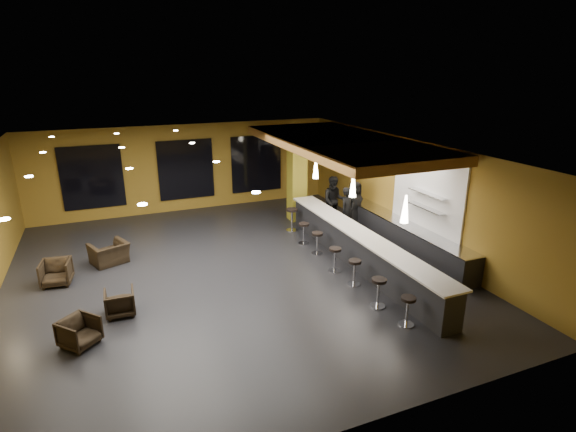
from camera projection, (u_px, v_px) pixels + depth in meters
name	position (u px, v px, depth m)	size (l,w,h in m)	color
floor	(231.00, 273.00, 13.02)	(12.00, 13.00, 0.10)	black
ceiling	(226.00, 150.00, 11.87)	(12.00, 13.00, 0.10)	black
wall_back	(185.00, 168.00, 18.18)	(12.00, 0.10, 3.50)	olive
wall_front	(345.00, 342.00, 6.71)	(12.00, 0.10, 3.50)	olive
wall_right	(408.00, 192.00, 14.64)	(0.10, 13.00, 3.50)	olive
wood_soffit	(340.00, 142.00, 14.26)	(3.60, 8.00, 0.28)	#93612A
window_left	(92.00, 177.00, 16.83)	(2.20, 0.06, 2.40)	black
window_center	(186.00, 170.00, 18.10)	(2.20, 0.06, 2.40)	black
window_right	(256.00, 164.00, 19.19)	(2.20, 0.06, 2.40)	black
tile_backsplash	(427.00, 193.00, 13.65)	(0.06, 3.20, 2.40)	white
bar_counter	(359.00, 250.00, 13.29)	(0.60, 8.00, 1.00)	black
bar_top	(360.00, 233.00, 13.12)	(0.78, 8.10, 0.05)	silver
prep_counter	(404.00, 237.00, 14.48)	(0.70, 6.00, 0.86)	black
prep_top	(405.00, 224.00, 14.33)	(0.72, 6.00, 0.03)	silver
wall_shelf_lower	(426.00, 208.00, 13.55)	(0.30, 1.50, 0.03)	silver
wall_shelf_upper	(428.00, 193.00, 13.41)	(0.30, 1.50, 0.03)	silver
column	(297.00, 175.00, 16.92)	(0.60, 0.60, 3.50)	olive
pendant_0	(405.00, 209.00, 10.95)	(0.20, 0.20, 0.70)	white
pendant_1	(353.00, 185.00, 13.14)	(0.20, 0.20, 0.70)	white
pendant_2	(316.00, 168.00, 15.33)	(0.20, 0.20, 0.70)	white
staff_a	(347.00, 211.00, 15.73)	(0.62, 0.40, 1.69)	black
staff_b	(334.00, 201.00, 16.64)	(0.90, 0.70, 1.85)	black
staff_c	(354.00, 204.00, 16.39)	(0.85, 0.55, 1.74)	black
armchair_a	(79.00, 332.00, 9.49)	(0.68, 0.70, 0.63)	black
armchair_b	(120.00, 302.00, 10.70)	(0.67, 0.69, 0.63)	black
armchair_c	(56.00, 272.00, 12.17)	(0.74, 0.76, 0.69)	black
armchair_d	(109.00, 253.00, 13.47)	(1.01, 0.88, 0.65)	black
bar_stool_0	(408.00, 307.00, 10.19)	(0.36, 0.36, 0.72)	silver
bar_stool_1	(379.00, 289.00, 10.98)	(0.38, 0.38, 0.76)	silver
bar_stool_2	(355.00, 269.00, 12.11)	(0.36, 0.36, 0.72)	silver
bar_stool_3	(335.00, 256.00, 12.90)	(0.37, 0.37, 0.73)	silver
bar_stool_4	(317.00, 240.00, 14.11)	(0.36, 0.36, 0.72)	silver
bar_stool_5	(304.00, 231.00, 14.92)	(0.37, 0.37, 0.73)	silver
bar_stool_6	(292.00, 217.00, 16.09)	(0.42, 0.42, 0.84)	silver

